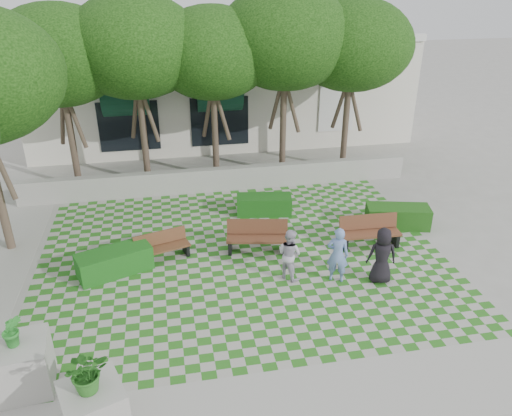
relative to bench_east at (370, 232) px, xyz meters
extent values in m
plane|color=gray|center=(-4.01, -1.03, -0.47)|extent=(90.00, 90.00, 0.00)
plane|color=#2B721E|center=(-4.01, -0.03, -0.47)|extent=(12.00, 12.00, 0.00)
cube|color=#9E9B93|center=(-4.01, -5.73, -0.47)|extent=(16.00, 2.00, 0.01)
cube|color=#9E9B93|center=(-4.01, 5.17, -0.02)|extent=(15.00, 0.36, 0.90)
cube|color=#59321E|center=(0.00, -0.08, -0.01)|extent=(1.88, 0.63, 0.06)
cube|color=#59321E|center=(0.01, 0.19, 0.27)|extent=(1.87, 0.19, 0.47)
cube|color=black|center=(-0.83, -0.05, -0.24)|extent=(0.12, 0.52, 0.46)
cube|color=black|center=(0.82, -0.10, -0.24)|extent=(0.12, 0.52, 0.46)
cube|color=#522D1C|center=(-3.51, 0.27, -0.01)|extent=(1.93, 0.91, 0.06)
cube|color=#522D1C|center=(-3.46, 0.53, 0.27)|extent=(1.85, 0.48, 0.47)
cube|color=black|center=(-4.32, 0.42, -0.24)|extent=(0.20, 0.53, 0.45)
cube|color=black|center=(-2.70, 0.11, -0.24)|extent=(0.20, 0.53, 0.45)
cube|color=#54321D|center=(-6.34, 0.36, -0.07)|extent=(1.67, 0.93, 0.05)
cube|color=#54321D|center=(-6.41, 0.58, 0.17)|extent=(1.56, 0.57, 0.40)
cube|color=black|center=(-7.02, 0.15, -0.28)|extent=(0.21, 0.45, 0.39)
cube|color=black|center=(-5.66, 0.56, -0.28)|extent=(0.21, 0.45, 0.39)
cube|color=#194813|center=(1.44, 1.03, -0.11)|extent=(2.20, 1.30, 0.72)
cube|color=#154A13|center=(-2.77, 2.83, -0.14)|extent=(2.00, 1.04, 0.67)
cube|color=#155015|center=(-7.71, -0.09, -0.11)|extent=(2.21, 1.51, 0.72)
cube|color=#9E9B93|center=(-7.72, -5.62, 0.07)|extent=(1.37, 1.37, 1.07)
imported|color=#2B6D22|center=(-7.72, -5.62, 1.02)|extent=(0.93, 0.87, 0.84)
cube|color=#9E9B93|center=(-9.28, -4.20, 0.09)|extent=(1.25, 1.25, 1.13)
imported|color=#2C8C2E|center=(-9.28, -4.20, 1.03)|extent=(0.44, 0.37, 0.74)
imported|color=#6D8AC6|center=(-1.64, -1.65, 0.35)|extent=(0.71, 0.60, 1.64)
imported|color=black|center=(-0.47, -1.91, 0.34)|extent=(0.88, 0.67, 1.63)
imported|color=silver|center=(-2.90, -1.24, 0.28)|extent=(0.89, 0.92, 1.50)
cylinder|color=#47382B|center=(-9.51, 6.57, 1.35)|extent=(0.26, 0.26, 3.64)
ellipsoid|color=#1E4C11|center=(-9.51, 6.57, 4.60)|extent=(4.80, 4.80, 3.60)
cylinder|color=#47382B|center=(-6.81, 6.57, 1.43)|extent=(0.26, 0.26, 3.81)
ellipsoid|color=#1E4C11|center=(-6.81, 6.57, 4.83)|extent=(5.00, 5.00, 3.75)
cylinder|color=#47382B|center=(-4.01, 6.57, 1.32)|extent=(0.26, 0.26, 3.58)
ellipsoid|color=#1E4C11|center=(-4.01, 6.57, 4.52)|extent=(4.60, 4.60, 3.45)
cylinder|color=#47382B|center=(-1.21, 6.57, 1.49)|extent=(0.26, 0.26, 3.92)
ellipsoid|color=#1E4C11|center=(-1.21, 6.57, 4.99)|extent=(5.20, 5.20, 3.90)
cylinder|color=#47382B|center=(1.49, 6.57, 1.38)|extent=(0.26, 0.26, 3.70)
ellipsoid|color=#1E4C11|center=(1.49, 6.57, 4.68)|extent=(4.80, 4.80, 3.60)
cube|color=silver|center=(-3.01, 13.17, 2.03)|extent=(18.00, 8.00, 5.00)
cube|color=white|center=(-3.01, 9.17, 4.53)|extent=(18.00, 0.30, 0.30)
cube|color=black|center=(1.99, 9.15, 1.73)|extent=(1.40, 0.10, 2.40)
cylinder|color=#103C28|center=(-7.51, 9.15, 2.53)|extent=(3.00, 1.80, 1.80)
cube|color=black|center=(-7.51, 9.15, 1.13)|extent=(2.60, 0.08, 2.20)
cylinder|color=#103C28|center=(-3.51, 9.15, 2.53)|extent=(3.00, 1.80, 1.80)
cube|color=black|center=(-3.51, 9.15, 1.13)|extent=(2.60, 0.08, 2.20)
camera|label=1|loc=(-6.04, -12.69, 7.46)|focal=35.00mm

